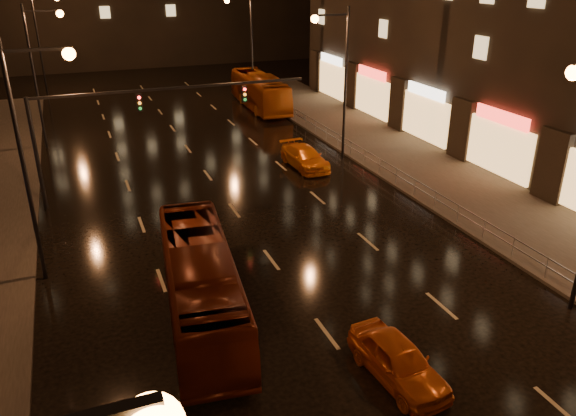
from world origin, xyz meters
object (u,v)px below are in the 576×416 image
(taxi_far, at_px, (305,157))
(bus_curb, at_px, (260,91))
(taxi_near, at_px, (398,361))
(bus_red, at_px, (200,282))

(taxi_far, bearing_deg, bus_curb, 78.22)
(bus_curb, distance_m, taxi_near, 37.95)
(bus_curb, bearing_deg, taxi_near, -100.01)
(taxi_near, distance_m, taxi_far, 20.86)
(taxi_far, bearing_deg, bus_red, -128.90)
(bus_red, height_order, taxi_far, bus_red)
(bus_red, bearing_deg, taxi_near, -42.61)
(bus_red, distance_m, taxi_far, 17.66)
(taxi_near, xyz_separation_m, taxi_far, (5.29, 20.17, -0.01))
(bus_curb, xyz_separation_m, taxi_near, (-7.90, -37.11, -0.87))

